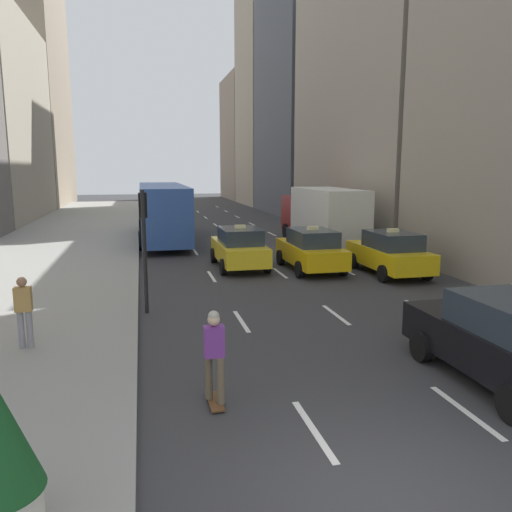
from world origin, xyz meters
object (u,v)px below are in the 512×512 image
(box_truck, at_px, (322,215))
(skateboarder, at_px, (214,353))
(sedan_black_near, at_px, (507,341))
(pedestrian_mid_block, at_px, (24,309))
(taxi_second, at_px, (389,253))
(city_bus, at_px, (162,210))
(taxi_third, at_px, (239,248))
(taxi_lead, at_px, (311,249))
(traffic_light_pole, at_px, (144,231))

(box_truck, height_order, skateboarder, box_truck)
(sedan_black_near, bearing_deg, pedestrian_mid_block, 157.65)
(box_truck, relative_size, skateboarder, 4.81)
(taxi_second, xyz_separation_m, city_bus, (-8.41, 11.66, 0.91))
(taxi_third, distance_m, pedestrian_mid_block, 11.01)
(box_truck, bearing_deg, taxi_second, -90.00)
(taxi_lead, height_order, taxi_third, same)
(sedan_black_near, xyz_separation_m, city_bus, (-5.61, 21.70, 0.89))
(skateboarder, bearing_deg, sedan_black_near, -4.71)
(sedan_black_near, height_order, box_truck, box_truck)
(pedestrian_mid_block, bearing_deg, taxi_second, 26.60)
(sedan_black_near, xyz_separation_m, box_truck, (2.80, 17.80, 0.81))
(sedan_black_near, distance_m, skateboarder, 5.65)
(skateboarder, xyz_separation_m, traffic_light_pole, (-1.12, 6.28, 1.45))
(box_truck, bearing_deg, traffic_light_pole, -130.81)
(city_bus, bearing_deg, box_truck, -24.86)
(traffic_light_pole, bearing_deg, sedan_black_near, -44.97)
(traffic_light_pole, bearing_deg, pedestrian_mid_block, -133.67)
(taxi_second, height_order, city_bus, city_bus)
(taxi_third, bearing_deg, taxi_lead, -22.46)
(taxi_lead, relative_size, box_truck, 0.52)
(taxi_second, height_order, taxi_third, same)
(taxi_lead, relative_size, city_bus, 0.38)
(sedan_black_near, bearing_deg, box_truck, 81.06)
(sedan_black_near, height_order, skateboarder, sedan_black_near)
(taxi_third, xyz_separation_m, skateboarder, (-2.83, -12.19, 0.08))
(box_truck, bearing_deg, sedan_black_near, -98.94)
(sedan_black_near, relative_size, pedestrian_mid_block, 2.75)
(sedan_black_near, bearing_deg, traffic_light_pole, 135.03)
(taxi_second, height_order, pedestrian_mid_block, taxi_second)
(taxi_second, relative_size, pedestrian_mid_block, 2.67)
(taxi_lead, distance_m, skateboarder, 12.38)
(city_bus, distance_m, traffic_light_pole, 15.02)
(box_truck, relative_size, pedestrian_mid_block, 5.09)
(taxi_lead, distance_m, box_truck, 6.95)
(skateboarder, relative_size, pedestrian_mid_block, 1.06)
(city_bus, bearing_deg, sedan_black_near, -75.50)
(skateboarder, bearing_deg, taxi_second, 48.63)
(taxi_lead, xyz_separation_m, box_truck, (2.80, 6.31, 0.83))
(taxi_second, xyz_separation_m, taxi_third, (-5.60, 2.62, 0.00))
(taxi_third, bearing_deg, box_truck, 42.60)
(taxi_lead, height_order, box_truck, box_truck)
(taxi_second, relative_size, skateboarder, 2.52)
(skateboarder, bearing_deg, pedestrian_mid_block, 138.25)
(pedestrian_mid_block, bearing_deg, traffic_light_pole, 46.33)
(skateboarder, bearing_deg, taxi_lead, 62.97)
(taxi_third, height_order, skateboarder, taxi_third)
(taxi_second, distance_m, city_bus, 14.41)
(skateboarder, distance_m, pedestrian_mid_block, 5.15)
(city_bus, height_order, pedestrian_mid_block, city_bus)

